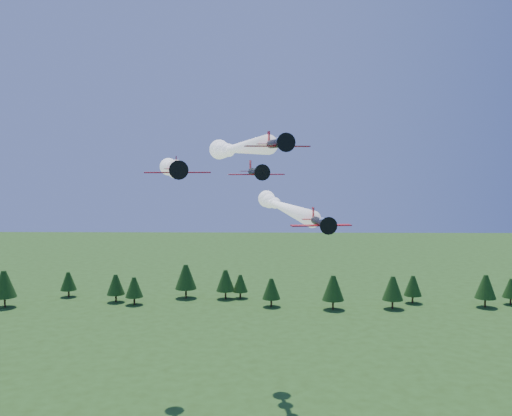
{
  "coord_description": "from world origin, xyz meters",
  "views": [
    {
      "loc": [
        1.03,
        -75.73,
        46.59
      ],
      "look_at": [
        -0.21,
        0.0,
        40.49
      ],
      "focal_mm": 40.0,
      "sensor_mm": 36.0,
      "label": 1
    }
  ],
  "objects_px": {
    "plane_left": "(171,167)",
    "plane_right": "(281,206)",
    "plane_lead": "(236,148)",
    "plane_slot": "(256,172)"
  },
  "relations": [
    {
      "from": "plane_left",
      "to": "plane_right",
      "type": "bearing_deg",
      "value": 3.99
    },
    {
      "from": "plane_lead",
      "to": "plane_left",
      "type": "xyz_separation_m",
      "value": [
        -12.17,
        9.48,
        -3.16
      ]
    },
    {
      "from": "plane_left",
      "to": "plane_right",
      "type": "height_order",
      "value": "plane_left"
    },
    {
      "from": "plane_lead",
      "to": "plane_slot",
      "type": "bearing_deg",
      "value": -86.1
    },
    {
      "from": "plane_slot",
      "to": "plane_right",
      "type": "bearing_deg",
      "value": 67.12
    },
    {
      "from": "plane_right",
      "to": "plane_slot",
      "type": "distance_m",
      "value": 26.74
    },
    {
      "from": "plane_lead",
      "to": "plane_left",
      "type": "height_order",
      "value": "plane_lead"
    },
    {
      "from": "plane_right",
      "to": "plane_slot",
      "type": "height_order",
      "value": "plane_slot"
    },
    {
      "from": "plane_lead",
      "to": "plane_left",
      "type": "bearing_deg",
      "value": 128.11
    },
    {
      "from": "plane_lead",
      "to": "plane_right",
      "type": "distance_m",
      "value": 19.79
    }
  ]
}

